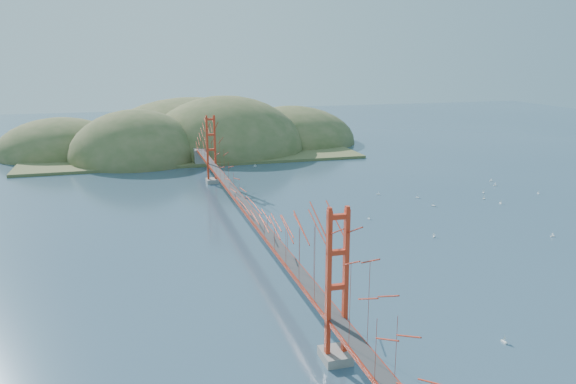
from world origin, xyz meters
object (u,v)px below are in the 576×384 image
object	(u,v)px
bridge	(248,180)
sailboat_1	(433,205)
sailboat_2	(552,236)
sailboat_0	(369,218)

from	to	relation	value
bridge	sailboat_1	world-z (taller)	bridge
bridge	sailboat_2	xyz separation A→B (m)	(35.74, -10.91, -6.87)
bridge	sailboat_0	xyz separation A→B (m)	(17.16, 2.20, -6.87)
bridge	sailboat_1	size ratio (longest dim) A/B	132.86
sailboat_0	sailboat_1	bearing A→B (deg)	16.45
sailboat_1	sailboat_0	size ratio (longest dim) A/B	1.24
sailboat_1	sailboat_0	distance (m)	12.33
sailboat_2	sailboat_0	bearing A→B (deg)	144.81
sailboat_0	sailboat_2	bearing A→B (deg)	-35.19
sailboat_1	sailboat_0	bearing A→B (deg)	-163.55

